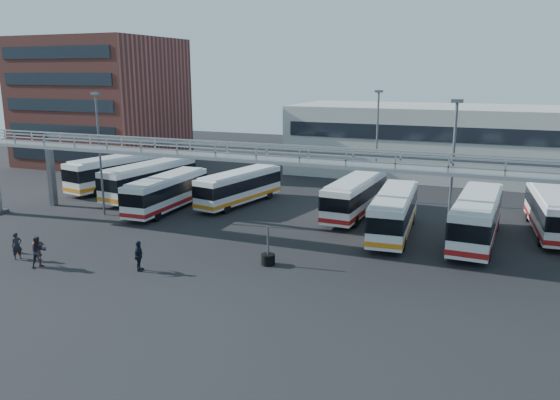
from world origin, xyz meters
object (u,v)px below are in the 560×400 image
at_px(light_pole_mid, 452,173).
at_px(light_pole_back, 377,140).
at_px(bus_0, 118,171).
at_px(light_pole_left, 99,148).
at_px(bus_7, 477,217).
at_px(cone_left, 19,249).
at_px(bus_3, 239,186).
at_px(pedestrian_a, 17,246).
at_px(cone_right, 35,242).
at_px(bus_5, 355,195).
at_px(pedestrian_b, 38,252).
at_px(pedestrian_d, 139,256).
at_px(bus_8, 552,211).
at_px(bus_1, 150,178).
at_px(bus_6, 394,211).
at_px(bus_2, 167,191).
at_px(pedestrian_c, 40,254).
at_px(tire_stack, 268,258).

relative_size(light_pole_mid, light_pole_back, 1.00).
bearing_deg(bus_0, light_pole_left, -46.65).
height_order(bus_7, cone_left, bus_7).
bearing_deg(bus_3, cone_left, -101.84).
height_order(pedestrian_a, cone_right, pedestrian_a).
xyz_separation_m(bus_5, pedestrian_b, (-14.93, -19.50, -0.82)).
bearing_deg(cone_left, pedestrian_b, -23.91).
distance_m(light_pole_back, bus_3, 13.34).
height_order(pedestrian_a, pedestrian_b, pedestrian_b).
bearing_deg(light_pole_left, bus_3, 40.58).
bearing_deg(bus_5, pedestrian_d, -113.57).
distance_m(bus_8, cone_right, 37.29).
bearing_deg(pedestrian_b, bus_7, -30.59).
height_order(bus_8, pedestrian_b, bus_8).
xyz_separation_m(bus_1, cone_left, (1.75, -17.32, -1.53)).
bearing_deg(cone_right, cone_left, -85.03).
relative_size(bus_6, pedestrian_a, 6.10).
height_order(light_pole_left, bus_3, light_pole_left).
xyz_separation_m(bus_0, bus_5, (25.35, -1.31, -0.11)).
bearing_deg(bus_1, bus_5, 8.59).
height_order(light_pole_mid, bus_3, light_pole_mid).
relative_size(light_pole_back, bus_0, 0.88).
relative_size(bus_7, cone_right, 18.04).
xyz_separation_m(bus_1, bus_8, (34.81, 1.09, -0.07)).
xyz_separation_m(bus_6, pedestrian_d, (-12.83, -13.33, -0.86)).
xyz_separation_m(light_pole_mid, bus_0, (-33.61, 10.02, -3.82)).
relative_size(light_pole_left, bus_0, 0.88).
bearing_deg(bus_3, light_pole_mid, -13.76).
height_order(light_pole_mid, bus_2, light_pole_mid).
bearing_deg(light_pole_back, cone_left, -127.30).
height_order(light_pole_mid, bus_8, light_pole_mid).
relative_size(light_pole_left, bus_5, 0.94).
relative_size(pedestrian_b, pedestrian_d, 1.04).
bearing_deg(bus_8, cone_left, -155.83).
height_order(light_pole_back, bus_8, light_pole_back).
bearing_deg(cone_left, light_pole_back, 52.70).
relative_size(light_pole_left, bus_2, 0.99).
bearing_deg(bus_7, bus_2, -176.47).
relative_size(light_pole_back, pedestrian_a, 5.71).
xyz_separation_m(bus_6, bus_7, (5.74, 0.30, 0.10)).
xyz_separation_m(bus_0, bus_3, (14.57, -1.34, -0.21)).
xyz_separation_m(bus_7, pedestrian_b, (-24.70, -15.44, -0.93)).
distance_m(light_pole_left, light_pole_back, 24.41).
relative_size(bus_3, pedestrian_c, 6.41).
xyz_separation_m(pedestrian_b, cone_right, (-3.46, 2.96, -0.67)).
bearing_deg(pedestrian_b, cone_left, 93.50).
xyz_separation_m(pedestrian_a, cone_right, (-1.02, 2.36, -0.58)).
relative_size(light_pole_left, tire_stack, 4.08).
bearing_deg(cone_left, bus_1, 95.76).
bearing_deg(bus_0, bus_5, 8.54).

